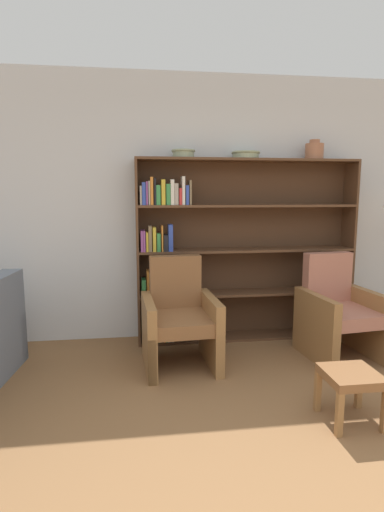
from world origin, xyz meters
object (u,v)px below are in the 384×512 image
bowl_slate (183,153)px  armchair_cushioned (339,313)px  bookshelf (227,251)px  armchair_leather (179,319)px  footstool (351,381)px  vase_tall (314,151)px  bowl_copper (246,155)px

bowl_slate → armchair_cushioned: (1.42, -0.58, -1.52)m
bookshelf → armchair_cushioned: (0.96, -0.60, -0.53)m
armchair_leather → armchair_cushioned: size_ratio=1.00×
footstool → armchair_cushioned: bearing=66.4°
bookshelf → vase_tall: (0.90, -0.02, 1.03)m
bowl_copper → footstool: (0.31, -1.68, -1.64)m
footstool → bowl_slate: bearing=119.3°
bookshelf → armchair_leather: bearing=-133.2°
bowl_copper → armchair_cushioned: (0.79, -0.58, -1.51)m
armchair_leather → footstool: size_ratio=2.71×
bookshelf → footstool: bearing=-74.2°
bowl_slate → armchair_cushioned: bearing=-22.3°
bowl_copper → armchair_cushioned: bowl_copper is taller
armchair_leather → armchair_cushioned: 1.53m
armchair_cushioned → footstool: size_ratio=2.71×
bowl_slate → armchair_cushioned: 2.16m
bookshelf → vase_tall: size_ratio=11.38×
bowl_slate → bowl_copper: (0.63, 0.00, -0.01)m
bowl_copper → armchair_leather: bowl_copper is taller
vase_tall → footstool: (-0.42, -1.68, -1.68)m
armchair_leather → armchair_cushioned: (1.53, -0.00, 0.00)m
armchair_cushioned → armchair_leather: bearing=-6.5°
bookshelf → footstool: bookshelf is taller
bowl_copper → footstool: size_ratio=0.81×
bowl_slate → bowl_copper: 0.63m
bowl_copper → footstool: bowl_copper is taller
vase_tall → bookshelf: bearing=178.5°
armchair_leather → armchair_cushioned: same height
bowl_slate → bookshelf: bearing=2.9°
bowl_copper → armchair_leather: (-0.74, -0.58, -1.51)m
armchair_leather → vase_tall: bearing=-162.0°
bookshelf → footstool: (0.48, -1.70, -0.65)m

